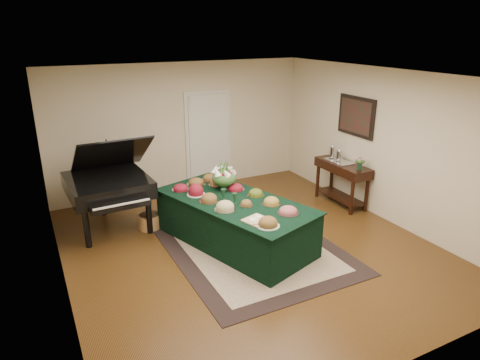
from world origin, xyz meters
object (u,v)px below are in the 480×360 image
buffet_table (235,222)px  mahogany_sideboard (342,173)px  grand_piano (109,184)px  floral_centerpiece (224,175)px

buffet_table → mahogany_sideboard: (2.63, 0.53, 0.27)m
buffet_table → grand_piano: grand_piano is taller
grand_piano → mahogany_sideboard: grand_piano is taller
buffet_table → mahogany_sideboard: 2.70m
floral_centerpiece → mahogany_sideboard: 2.59m
mahogany_sideboard → floral_centerpiece: bearing=-179.8°
buffet_table → floral_centerpiece: bearing=82.9°
floral_centerpiece → grand_piano: size_ratio=0.26×
buffet_table → mahogany_sideboard: mahogany_sideboard is taller
buffet_table → grand_piano: 2.29m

